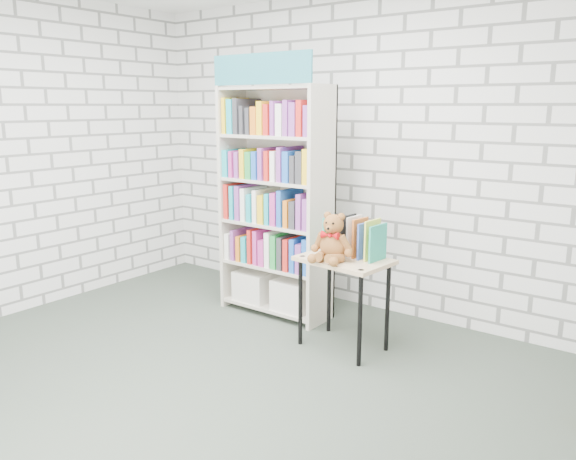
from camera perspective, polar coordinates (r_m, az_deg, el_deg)
The scene contains 6 objects.
ground at distance 3.99m, azimuth -9.17°, elevation -14.88°, with size 4.50×4.50×0.00m, color #3B453A.
room_shell at distance 3.55m, azimuth -10.19°, elevation 11.67°, with size 4.52×4.02×2.81m.
bookshelf at distance 4.87m, azimuth -1.26°, elevation 2.99°, with size 1.00×0.39×2.24m.
display_table at distance 4.24m, azimuth 5.72°, elevation -4.17°, with size 0.70×0.52×0.71m.
table_books at distance 4.26m, azimuth 6.65°, elevation -0.80°, with size 0.48×0.25×0.27m.
teddy_bear at distance 4.12m, azimuth 4.51°, elevation -1.15°, with size 0.33×0.31×0.36m.
Camera 1 is at (2.58, -2.44, 1.82)m, focal length 35.00 mm.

